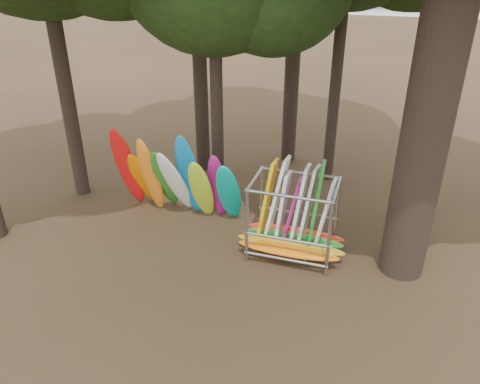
% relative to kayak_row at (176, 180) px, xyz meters
% --- Properties ---
extents(ground, '(120.00, 120.00, 0.00)m').
position_rel_kayak_row_xyz_m(ground, '(2.03, -1.80, -1.32)').
color(ground, '#47331E').
rests_on(ground, ground).
extents(lake, '(160.00, 160.00, 0.00)m').
position_rel_kayak_row_xyz_m(lake, '(2.03, 58.20, -1.32)').
color(lake, gray).
rests_on(lake, ground).
extents(kayak_row, '(4.29, 2.00, 3.20)m').
position_rel_kayak_row_xyz_m(kayak_row, '(0.00, 0.00, 0.00)').
color(kayak_row, red).
rests_on(kayak_row, ground).
extents(storage_rack, '(3.12, 1.52, 2.91)m').
position_rel_kayak_row_xyz_m(storage_rack, '(4.00, -0.96, -0.26)').
color(storage_rack, gray).
rests_on(storage_rack, ground).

